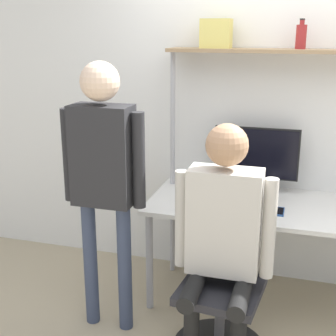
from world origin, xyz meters
TOP-DOWN VIEW (x-y plane):
  - ground_plane at (0.00, 0.00)m, footprint 12.00×12.00m
  - wall_back at (0.00, 0.81)m, footprint 8.00×0.06m
  - desk at (0.00, 0.40)m, footprint 1.81×0.76m
  - shelf_unit at (0.00, 0.64)m, footprint 1.72×0.26m
  - monitor at (-0.21, 0.64)m, footprint 0.61×0.20m
  - laptop at (-0.32, 0.30)m, footprint 0.36×0.25m
  - cell_phone at (-0.01, 0.27)m, footprint 0.07×0.15m
  - office_chair at (-0.28, -0.24)m, footprint 0.56×0.56m
  - person_seated at (-0.28, -0.29)m, footprint 0.58×0.48m
  - person_standing at (-1.04, -0.18)m, footprint 0.54×0.23m
  - bottle_red at (0.04, 0.64)m, footprint 0.07×0.07m
  - storage_box at (-0.53, 0.64)m, footprint 0.21×0.16m

SIDE VIEW (x-z plane):
  - ground_plane at x=0.00m, z-range 0.00..0.00m
  - office_chair at x=-0.28m, z-range -0.18..0.74m
  - desk at x=0.00m, z-range 0.30..1.05m
  - cell_phone at x=-0.01m, z-range 0.75..0.76m
  - laptop at x=-0.32m, z-range 0.69..0.94m
  - person_seated at x=-0.28m, z-range 0.13..1.56m
  - monitor at x=-0.21m, z-range 0.78..1.26m
  - person_standing at x=-1.04m, z-range 0.25..1.98m
  - wall_back at x=0.00m, z-range 0.00..2.70m
  - shelf_unit at x=0.00m, z-range 0.62..2.40m
  - bottle_red at x=0.04m, z-range 1.76..1.96m
  - storage_box at x=-0.53m, z-range 1.78..1.98m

